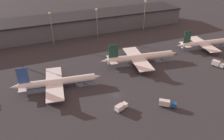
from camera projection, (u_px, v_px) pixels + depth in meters
ground at (116, 95)px, 106.67m from camera, size 600.00×600.00×0.00m
terminal_building at (70, 25)px, 178.75m from camera, size 199.28×28.29×13.94m
airplane_1 at (57, 82)px, 110.65m from camera, size 45.14×32.78×13.71m
airplane_2 at (140, 58)px, 134.02m from camera, size 49.56×33.50×14.07m
airplane_3 at (205, 43)px, 154.22m from camera, size 44.52×29.73×13.79m
service_vehicle_0 at (121, 107)px, 96.29m from camera, size 6.69×4.50×3.10m
service_vehicle_2 at (218, 64)px, 130.76m from camera, size 5.17×7.35×3.59m
service_vehicle_4 at (167, 103)px, 98.25m from camera, size 7.45×6.41×3.36m
lamp_post_1 at (51, 24)px, 154.64m from camera, size 1.80×1.80×23.58m
lamp_post_2 at (97, 19)px, 166.50m from camera, size 1.80×1.80×22.66m
lamp_post_3 at (145, 12)px, 179.96m from camera, size 1.80×1.80×25.05m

